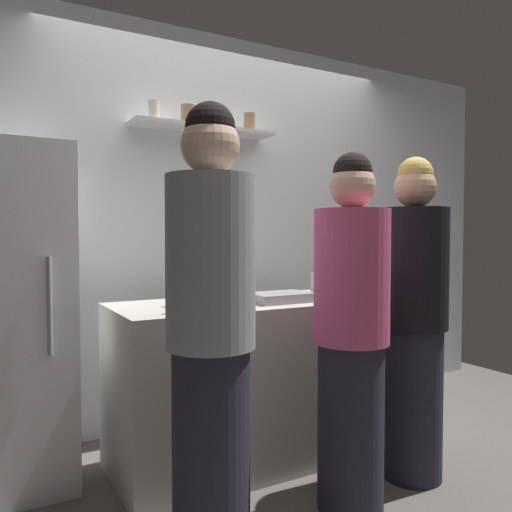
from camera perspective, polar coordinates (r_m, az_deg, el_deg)
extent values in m
plane|color=#59544F|center=(2.77, 9.29, -24.52)|extent=(5.28, 5.28, 0.00)
cube|color=white|center=(3.53, -3.31, 3.15)|extent=(4.80, 0.10, 2.60)
cube|color=silver|center=(3.36, -5.88, 14.09)|extent=(0.95, 0.22, 0.02)
cylinder|color=beige|center=(3.26, -11.46, 15.77)|extent=(0.07, 0.07, 0.13)
cylinder|color=olive|center=(3.33, -7.69, 15.50)|extent=(0.09, 0.09, 0.13)
cylinder|color=olive|center=(3.42, -4.12, 14.99)|extent=(0.08, 0.08, 0.10)
cylinder|color=olive|center=(3.52, -0.74, 14.81)|extent=(0.08, 0.08, 0.13)
cube|color=white|center=(2.81, -26.47, -6.17)|extent=(0.60, 0.64, 1.69)
cylinder|color=#99999E|center=(2.48, -22.31, -5.24)|extent=(0.02, 0.02, 0.45)
cube|color=#B7B2A8|center=(2.91, 0.00, -13.74)|extent=(1.58, 0.67, 0.88)
cube|color=gray|center=(2.78, 2.77, -4.68)|extent=(0.34, 0.24, 0.05)
cylinder|color=#B2B2B7|center=(3.21, 7.04, -3.08)|extent=(0.10, 0.10, 0.13)
cylinder|color=silver|center=(3.21, 7.04, -1.91)|extent=(0.03, 0.02, 0.18)
cylinder|color=silver|center=(3.20, 7.08, -1.94)|extent=(0.03, 0.01, 0.18)
cylinder|color=silver|center=(3.21, 7.35, -2.07)|extent=(0.01, 0.02, 0.16)
cylinder|color=silver|center=(3.21, 6.83, -2.17)|extent=(0.03, 0.02, 0.15)
cylinder|color=silver|center=(3.19, 7.46, -1.91)|extent=(0.01, 0.01, 0.18)
cylinder|color=#B2BFB2|center=(2.74, -2.63, -3.09)|extent=(0.08, 0.08, 0.21)
cylinder|color=#B2BFB2|center=(2.73, -2.64, -0.06)|extent=(0.03, 0.03, 0.08)
cylinder|color=#333333|center=(2.73, -2.64, 0.95)|extent=(0.04, 0.04, 0.02)
cylinder|color=#19471E|center=(3.41, 8.84, -2.02)|extent=(0.08, 0.08, 0.22)
cylinder|color=#19471E|center=(3.40, 8.86, 0.47)|extent=(0.03, 0.03, 0.08)
cylinder|color=black|center=(3.40, 8.86, 1.29)|extent=(0.04, 0.04, 0.02)
cylinder|color=black|center=(2.41, -6.71, -3.76)|extent=(0.08, 0.08, 0.22)
cylinder|color=black|center=(2.40, -6.73, -0.35)|extent=(0.03, 0.03, 0.07)
cylinder|color=gold|center=(2.40, -6.73, 0.70)|extent=(0.04, 0.04, 0.02)
cylinder|color=silver|center=(2.65, -7.49, -3.25)|extent=(0.08, 0.08, 0.21)
cylinder|color=silver|center=(2.64, -7.51, -0.70)|extent=(0.04, 0.04, 0.02)
cylinder|color=#268C3F|center=(2.64, -7.51, -0.29)|extent=(0.05, 0.05, 0.02)
cylinder|color=#262633|center=(2.46, 10.64, -18.34)|extent=(0.30, 0.30, 0.76)
cylinder|color=#D14C7F|center=(2.31, 10.77, -2.26)|extent=(0.34, 0.34, 0.60)
sphere|color=#D8AD8C|center=(2.31, 10.84, 7.80)|extent=(0.21, 0.21, 0.21)
sphere|color=black|center=(2.32, 10.85, 9.32)|extent=(0.18, 0.18, 0.18)
cylinder|color=#262633|center=(2.08, -5.07, -21.39)|extent=(0.30, 0.30, 0.82)
cylinder|color=gray|center=(1.91, -5.15, -0.67)|extent=(0.34, 0.34, 0.65)
sphere|color=#D8AD8C|center=(1.93, -5.20, 12.36)|extent=(0.22, 0.22, 0.22)
sphere|color=black|center=(1.95, -5.20, 14.30)|extent=(0.19, 0.19, 0.19)
cylinder|color=#262633|center=(2.82, 17.27, -15.54)|extent=(0.30, 0.30, 0.77)
cylinder|color=black|center=(2.69, 17.44, -1.32)|extent=(0.34, 0.34, 0.61)
sphere|color=#D8AD8C|center=(2.70, 17.55, 7.44)|extent=(0.21, 0.21, 0.21)
sphere|color=#D8B759|center=(2.70, 17.56, 8.77)|extent=(0.18, 0.18, 0.18)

